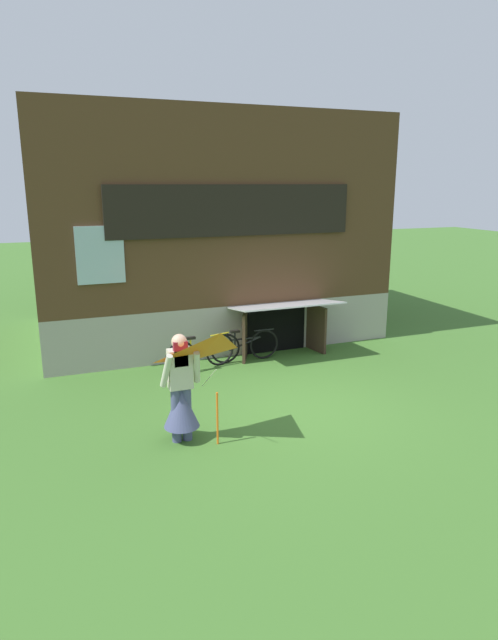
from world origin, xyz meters
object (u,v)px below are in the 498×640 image
Objects in this scene: person at (181,397)px; bicycle_yellow at (201,353)px; kite at (221,365)px; bicycle_black at (245,346)px.

bicycle_yellow is at bearing 44.68° from person.
bicycle_black is at bearing 64.72° from kite.
bicycle_black is (2.17, 3.11, -0.34)m from person.
person is 1.04× the size of bicycle_yellow.
person is 3.15m from bicycle_yellow.
person is 1.02× the size of kite.
kite reaches higher than bicycle_black.
bicycle_black is (1.75, 3.70, -0.96)m from kite.
person reaches higher than kite.
kite is 3.71m from bicycle_yellow.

